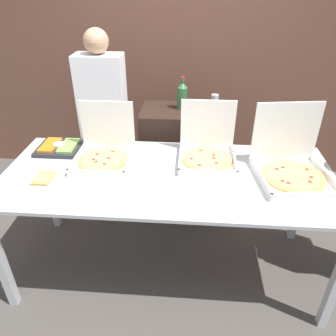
% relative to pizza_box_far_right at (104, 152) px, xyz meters
% --- Properties ---
extents(ground_plane, '(16.00, 16.00, 0.00)m').
position_rel_pizza_box_far_right_xyz_m(ground_plane, '(0.49, -0.16, -0.99)').
color(ground_plane, '#514C47').
extents(brick_wall_behind, '(10.00, 0.06, 2.80)m').
position_rel_pizza_box_far_right_xyz_m(brick_wall_behind, '(0.49, 1.54, 0.41)').
color(brick_wall_behind, brown).
rests_on(brick_wall_behind, ground_plane).
extents(buffet_table, '(2.34, 0.99, 0.92)m').
position_rel_pizza_box_far_right_xyz_m(buffet_table, '(0.49, -0.16, -0.17)').
color(buffet_table, silver).
rests_on(buffet_table, ground_plane).
extents(pizza_box_far_right, '(0.41, 0.43, 0.41)m').
position_rel_pizza_box_far_right_xyz_m(pizza_box_far_right, '(0.00, 0.00, 0.00)').
color(pizza_box_far_right, white).
rests_on(pizza_box_far_right, buffet_table).
extents(pizza_box_near_left, '(0.53, 0.55, 0.47)m').
position_rel_pizza_box_far_right_xyz_m(pizza_box_near_left, '(1.33, -0.11, 0.01)').
color(pizza_box_near_left, white).
rests_on(pizza_box_near_left, buffet_table).
extents(pizza_box_far_left, '(0.41, 0.43, 0.41)m').
position_rel_pizza_box_far_right_xyz_m(pizza_box_far_left, '(0.76, 0.07, 0.00)').
color(pizza_box_far_left, white).
rests_on(pizza_box_far_left, buffet_table).
extents(paper_plate_front_left, '(0.21, 0.21, 0.03)m').
position_rel_pizza_box_far_right_xyz_m(paper_plate_front_left, '(-0.35, -0.30, -0.06)').
color(paper_plate_front_left, white).
rests_on(paper_plate_front_left, buffet_table).
extents(veggie_tray, '(0.33, 0.30, 0.05)m').
position_rel_pizza_box_far_right_xyz_m(veggie_tray, '(-0.40, 0.14, -0.05)').
color(veggie_tray, '#28282D').
rests_on(veggie_tray, buffet_table).
extents(sideboard_podium, '(0.72, 0.46, 1.07)m').
position_rel_pizza_box_far_right_xyz_m(sideboard_podium, '(0.54, 0.68, -0.45)').
color(sideboard_podium, black).
rests_on(sideboard_podium, ground_plane).
extents(soda_bottle, '(0.09, 0.09, 0.29)m').
position_rel_pizza_box_far_right_xyz_m(soda_bottle, '(0.55, 0.71, 0.21)').
color(soda_bottle, '#2D6638').
rests_on(soda_bottle, sideboard_podium).
extents(soda_can_silver, '(0.07, 0.07, 0.12)m').
position_rel_pizza_box_far_right_xyz_m(soda_can_silver, '(0.84, 0.75, 0.15)').
color(soda_can_silver, silver).
rests_on(soda_can_silver, sideboard_podium).
extents(person_guest_cap, '(0.40, 0.22, 1.77)m').
position_rel_pizza_box_far_right_xyz_m(person_guest_cap, '(-0.14, 0.58, -0.07)').
color(person_guest_cap, '#473D33').
rests_on(person_guest_cap, ground_plane).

